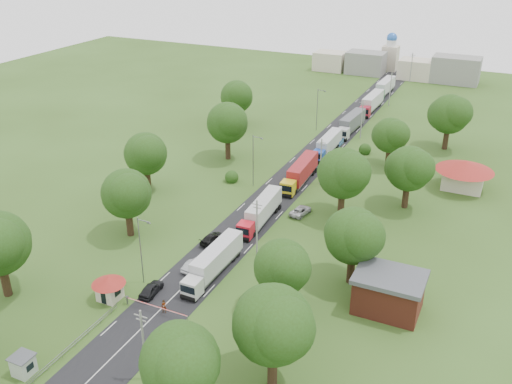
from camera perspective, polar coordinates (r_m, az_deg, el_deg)
The scene contains 46 objects.
ground at distance 92.31m, azimuth -1.18°, elevation -3.47°, with size 260.00×260.00×0.00m, color #304B19.
road at distance 108.72m, azimuth 3.46°, elevation 1.13°, with size 8.00×200.00×0.04m, color black.
boom_barrier at distance 74.43m, azimuth -10.81°, elevation -11.00°, with size 9.22×0.35×1.18m.
guard_booth at distance 76.82m, azimuth -14.50°, elevation -8.99°, with size 4.40×4.40×3.45m.
kiosk at distance 69.02m, azimuth -22.25°, elevation -15.70°, with size 2.30×2.30×2.41m.
guard_rail at distance 71.09m, azimuth -18.00°, elevation -14.85°, with size 0.10×17.00×1.70m, color slate, non-canonical shape.
info_sign at distance 119.24m, azimuth 8.53°, elevation 4.67°, with size 0.12×3.10×4.10m.
pole_0 at distance 62.53m, azimuth -11.18°, elevation -14.71°, with size 1.60×0.24×9.00m.
pole_1 at distance 82.43m, azimuth 0.09°, elevation -3.52°, with size 1.60×0.24×9.00m.
pole_2 at distance 106.06m, azimuth 6.49°, elevation 3.12°, with size 1.60×0.24×9.00m.
pole_3 at distance 131.41m, azimuth 10.53°, elevation 7.25°, with size 1.60×0.24×9.00m.
pole_4 at distance 157.66m, azimuth 13.28°, elevation 10.02°, with size 1.60×0.24×9.00m.
pole_5 at distance 184.43m, azimuth 15.27°, elevation 11.97°, with size 1.60×0.24×9.00m.
lamp_0 at distance 77.27m, azimuth -11.40°, elevation -5.45°, with size 2.03×0.22×10.00m.
lamp_1 at distance 104.27m, azimuth -0.22°, elevation 3.40°, with size 2.03×0.22×10.00m.
lamp_2 at distance 135.00m, azimuth 6.20°, elevation 8.40°, with size 2.03×0.22×10.00m.
tree_0 at distance 56.18m, azimuth -7.51°, elevation -16.39°, with size 8.80×8.80×11.07m.
tree_1 at distance 58.98m, azimuth 1.77°, elevation -13.00°, with size 9.60×9.60×12.05m.
tree_2 at distance 69.98m, azimuth 2.66°, elevation -7.44°, with size 8.00×8.00×10.10m.
tree_3 at distance 76.27m, azimuth 9.76°, elevation -4.29°, with size 8.80×8.80×11.07m.
tree_4 at distance 93.26m, azimuth 8.75°, elevation 1.90°, with size 9.60×9.60×12.05m.
tree_5 at distance 98.98m, azimuth 15.07°, elevation 2.31°, with size 8.80×8.80×11.07m.
tree_6 at distance 116.00m, azimuth 13.30°, elevation 5.57°, with size 8.00×8.00×10.10m.
tree_7 at distance 128.57m, azimuth 18.79°, elevation 7.41°, with size 9.60×9.60×12.05m.
tree_10 at distance 88.91m, azimuth -12.78°, elevation -0.10°, with size 8.80×8.80×11.07m.
tree_11 at distance 103.80m, azimuth -10.94°, elevation 3.82°, with size 8.80×8.80×11.07m.
tree_12 at distance 116.52m, azimuth -2.85°, elevation 6.97°, with size 9.60×9.60×12.05m.
tree_13 at distance 137.20m, azimuth -1.92°, elevation 9.54°, with size 8.80×8.80×11.07m.
house_brick at distance 74.17m, azimuth 13.11°, elevation -9.73°, with size 8.60×6.60×5.20m.
house_cream at distance 110.47m, azimuth 20.12°, elevation 2.01°, with size 10.08×10.08×5.80m.
distant_town at distance 190.34m, azimuth 14.08°, elevation 12.12°, with size 52.00×8.00×8.00m.
church at distance 198.53m, azimuth 13.29°, elevation 13.29°, with size 5.00×5.00×12.30m.
truck_0 at distance 79.59m, azimuth -4.23°, elevation -6.95°, with size 2.48×13.81×3.83m.
truck_1 at distance 92.70m, azimuth 0.54°, elevation -1.92°, with size 3.05×13.85×3.82m.
truck_2 at distance 107.18m, azimuth 4.49°, elevation 1.98°, with size 3.12×14.68×4.06m.
truck_3 at distance 122.10m, azimuth 7.20°, elevation 4.75°, with size 2.43×13.55×3.76m.
truck_4 at distance 135.97m, azimuth 9.49°, elevation 6.81°, with size 3.13×14.52×4.01m.
truck_5 at distance 153.01m, azimuth 11.50°, elevation 8.76°, with size 2.88×14.98×4.15m.
truck_6 at distance 168.79m, azimuth 12.75°, elevation 10.17°, with size 2.93×14.85×4.11m.
car_lane_front at distance 77.43m, azimuth -10.43°, elevation -9.51°, with size 1.76×4.38×1.49m, color black.
car_lane_mid at distance 81.59m, azimuth -6.30°, elevation -7.29°, with size 1.43×4.10×1.35m, color #94969B.
car_lane_rear at distance 87.83m, azimuth -4.42°, elevation -4.65°, with size 1.91×4.69×1.36m, color black.
car_verge_near at distance 96.05m, azimuth 4.48°, elevation -1.89°, with size 2.20×4.77×1.32m, color #B5B5B5.
car_verge_far at distance 114.19m, azimuth 8.94°, elevation 2.50°, with size 1.84×4.58×1.56m, color #4F5155.
pedestrian_near at distance 73.70m, azimuth -9.19°, elevation -11.26°, with size 0.66×0.43×1.80m, color gray.
pedestrian_booth at distance 76.57m, azimuth -14.44°, elevation -10.33°, with size 0.80×0.62×1.64m, color gray.
Camera 1 is at (35.96, -72.52, 44.36)m, focal length 40.00 mm.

